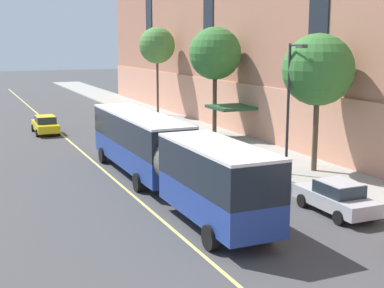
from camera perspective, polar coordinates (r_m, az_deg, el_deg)
name	(u,v)px	position (r m, az deg, el deg)	size (l,w,h in m)	color
ground_plane	(209,218)	(24.26, 1.81, -7.89)	(260.00, 260.00, 0.00)	#424244
sidewalk	(333,180)	(31.49, 14.84, -3.69)	(4.96, 160.00, 0.15)	#9E9B93
city_bus	(163,152)	(27.84, -3.07, -0.91)	(2.79, 19.67, 3.66)	navy
parked_car_green_0	(238,157)	(33.08, 4.98, -1.41)	(2.00, 4.51, 1.56)	#23603D
parked_car_green_2	(142,118)	(50.00, -5.32, 2.78)	(2.09, 4.34, 1.56)	#23603D
parked_car_silver_4	(336,197)	(25.47, 15.12, -5.51)	(1.96, 4.44, 1.56)	#B7B7BC
parked_car_navy_5	(182,134)	(41.07, -1.04, 1.05)	(2.03, 4.82, 1.56)	navy
taxi_cab	(45,125)	(47.56, -15.38, 2.02)	(2.01, 4.79, 1.56)	yellow
street_tree_mid_block	(318,70)	(32.24, 13.30, 7.68)	(4.21, 4.21, 8.14)	brown
street_tree_far_uptown	(215,54)	(43.85, 2.47, 9.59)	(4.25, 4.25, 8.82)	brown
street_tree_far_downtown	(157,46)	(56.38, -3.74, 10.43)	(3.75, 3.75, 9.11)	brown
street_lamp	(291,97)	(30.98, 10.47, 5.00)	(0.36, 1.48, 7.55)	#2D2D30
lane_centerline	(144,205)	(26.17, -5.12, -6.50)	(0.16, 140.00, 0.01)	#E0D66B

